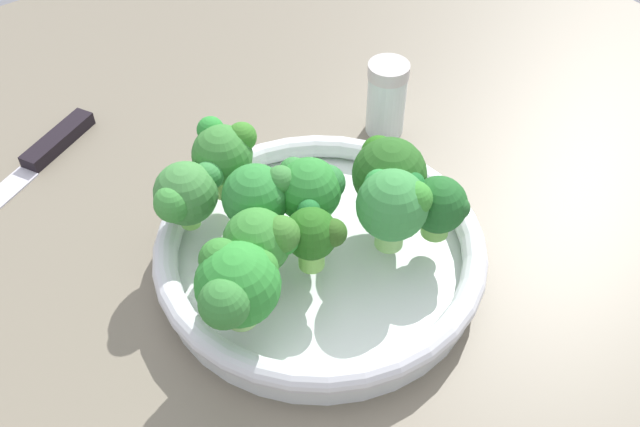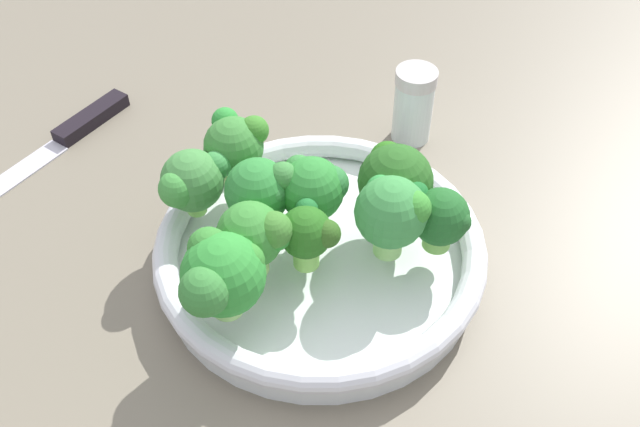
{
  "view_description": "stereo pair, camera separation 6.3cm",
  "coord_description": "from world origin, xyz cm",
  "views": [
    {
      "loc": [
        -34.83,
        25.25,
        51.74
      ],
      "look_at": [
        0.59,
        -0.66,
        7.11
      ],
      "focal_mm": 40.9,
      "sensor_mm": 36.0,
      "label": 1
    },
    {
      "loc": [
        -38.15,
        19.96,
        51.74
      ],
      "look_at": [
        0.59,
        -0.66,
        7.11
      ],
      "focal_mm": 40.9,
      "sensor_mm": 36.0,
      "label": 2
    }
  ],
  "objects": [
    {
      "name": "broccoli_floret_3",
      "position": [
        -3.59,
        -5.22,
        8.81
      ],
      "size": [
        6.46,
        6.17,
        7.84
      ],
      "color": "#93D26D",
      "rests_on": "bowl"
    },
    {
      "name": "broccoli_floret_6",
      "position": [
        -0.55,
        5.74,
        8.32
      ],
      "size": [
        5.59,
        5.92,
        7.07
      ],
      "color": "#98C966",
      "rests_on": "bowl"
    },
    {
      "name": "broccoli_floret_5",
      "position": [
        10.68,
        2.79,
        8.62
      ],
      "size": [
        6.18,
        6.13,
        7.33
      ],
      "color": "#9DCC67",
      "rests_on": "bowl"
    },
    {
      "name": "broccoli_floret_0",
      "position": [
        -1.61,
        1.61,
        7.83
      ],
      "size": [
        4.91,
        4.69,
        6.12
      ],
      "color": "#88CF57",
      "rests_on": "bowl"
    },
    {
      "name": "bowl",
      "position": [
        0.59,
        -0.66,
        2.1
      ],
      "size": [
        29.96,
        29.96,
        4.11
      ],
      "color": "silver",
      "rests_on": "ground_plane"
    },
    {
      "name": "knife",
      "position": [
        29.44,
        16.29,
        0.55
      ],
      "size": [
        14.41,
        24.7,
        1.5
      ],
      "color": "silver",
      "rests_on": "ground_plane"
    },
    {
      "name": "broccoli_floret_7",
      "position": [
        8.7,
        7.83,
        7.95
      ],
      "size": [
        5.66,
        7.06,
        6.61
      ],
      "color": "#85CE57",
      "rests_on": "bowl"
    },
    {
      "name": "broccoli_floret_9",
      "position": [
        0.01,
        -7.86,
        8.28
      ],
      "size": [
        7.64,
        6.69,
        7.46
      ],
      "color": "#96C560",
      "rests_on": "bowl"
    },
    {
      "name": "broccoli_floret_4",
      "position": [
        4.26,
        3.2,
        8.39
      ],
      "size": [
        5.81,
        6.22,
        7.19
      ],
      "color": "#95C774",
      "rests_on": "bowl"
    },
    {
      "name": "broccoli_floret_2",
      "position": [
        -5.0,
        -9.2,
        7.48
      ],
      "size": [
        5.03,
        5.16,
        6.02
      ],
      "color": "#7ABE50",
      "rests_on": "bowl"
    },
    {
      "name": "ground_plane",
      "position": [
        0.0,
        0.0,
        -1.25
      ],
      "size": [
        130.0,
        130.0,
        2.5
      ],
      "primitive_type": "cube",
      "color": "#746C5A"
    },
    {
      "name": "broccoli_floret_1",
      "position": [
        2.53,
        -1.02,
        8.3
      ],
      "size": [
        6.11,
        6.09,
        7.13
      ],
      "color": "#85C358",
      "rests_on": "bowl"
    },
    {
      "name": "broccoli_floret_8",
      "position": [
        -3.0,
        9.87,
        8.66
      ],
      "size": [
        7.14,
        7.37,
        7.71
      ],
      "color": "#98CB6C",
      "rests_on": "bowl"
    },
    {
      "name": "pepper_shaker",
      "position": [
        12.7,
        -18.45,
        4.36
      ],
      "size": [
        4.44,
        4.44,
        8.6
      ],
      "color": "silver",
      "rests_on": "ground_plane"
    }
  ]
}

